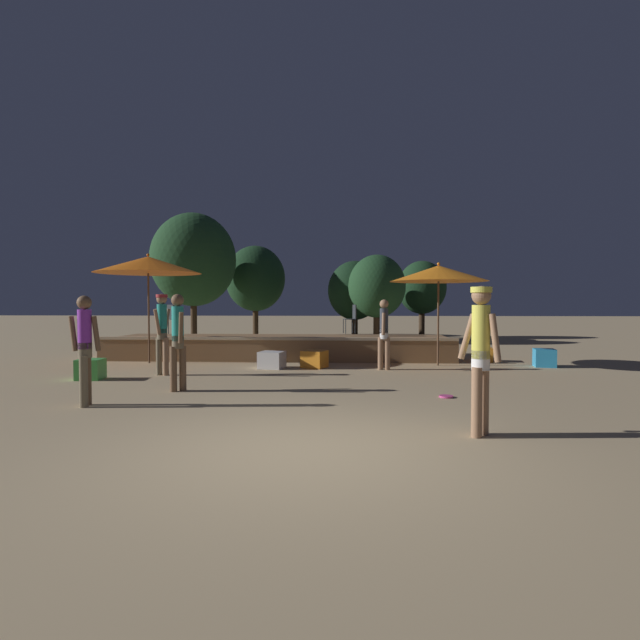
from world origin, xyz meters
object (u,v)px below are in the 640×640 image
object	(u,v)px
background_tree_3	(355,291)
person_3	(384,332)
person_1	(178,338)
frisbee_disc	(446,396)
bistro_chair_0	(352,316)
bistro_chair_1	(173,316)
cube_seat_0	(90,369)
cube_seat_3	(483,354)
background_tree_2	(255,279)
cube_seat_4	(544,358)
cube_seat_2	(272,360)
person_4	(481,350)
cube_seat_1	(315,359)
background_tree_4	(193,260)
patio_umbrella_1	(148,265)
background_tree_1	(377,287)
person_0	(85,346)
patio_umbrella_0	(439,274)
person_2	(162,328)
background_tree_0	(422,288)

from	to	relation	value
background_tree_3	person_3	bearing A→B (deg)	-86.67
person_1	frisbee_disc	size ratio (longest dim) A/B	7.48
frisbee_disc	person_3	bearing A→B (deg)	102.80
bistro_chair_0	bistro_chair_1	size ratio (longest dim) A/B	1.00
cube_seat_0	cube_seat_3	world-z (taller)	cube_seat_0
person_1	background_tree_2	xyz separation A→B (m)	(-1.48, 15.82, 1.88)
cube_seat_4	person_3	world-z (taller)	person_3
cube_seat_2	person_4	world-z (taller)	person_4
person_1	person_4	xyz separation A→B (m)	(4.79, -2.89, 0.07)
cube_seat_2	cube_seat_0	bearing A→B (deg)	-150.54
background_tree_3	person_1	bearing A→B (deg)	-104.77
cube_seat_1	background_tree_4	world-z (taller)	background_tree_4
cube_seat_2	bistro_chair_0	size ratio (longest dim) A/B	0.76
patio_umbrella_1	background_tree_1	world-z (taller)	background_tree_1
cube_seat_1	bistro_chair_0	xyz separation A→B (m)	(0.98, 2.93, 1.02)
bistro_chair_0	bistro_chair_1	xyz separation A→B (m)	(-5.48, -0.60, 0.00)
cube_seat_4	bistro_chair_0	bearing A→B (deg)	153.75
person_3	person_0	bearing A→B (deg)	-128.66
patio_umbrella_1	cube_seat_2	world-z (taller)	patio_umbrella_1
patio_umbrella_0	person_0	xyz separation A→B (m)	(-6.55, -5.58, -1.45)
cube_seat_0	person_1	size ratio (longest dim) A/B	0.30
cube_seat_3	person_0	distance (m)	10.37
cube_seat_1	person_3	bearing A→B (deg)	-9.77
person_2	background_tree_1	world-z (taller)	background_tree_1
bistro_chair_0	bistro_chair_1	bearing A→B (deg)	-98.17
patio_umbrella_0	person_1	bearing A→B (deg)	-143.07
cube_seat_1	bistro_chair_0	size ratio (longest dim) A/B	0.79
background_tree_3	cube_seat_3	bearing A→B (deg)	-66.43
patio_umbrella_1	background_tree_3	xyz separation A→B (m)	(5.77, 8.87, -0.49)
background_tree_0	background_tree_3	world-z (taller)	background_tree_0
background_tree_3	background_tree_4	world-z (taller)	background_tree_4
person_0	person_1	bearing A→B (deg)	132.92
cube_seat_4	background_tree_4	size ratio (longest dim) A/B	0.10
cube_seat_3	person_0	xyz separation A→B (m)	(-7.98, -6.58, 0.77)
person_2	background_tree_1	bearing A→B (deg)	74.31
person_4	background_tree_2	xyz separation A→B (m)	(-6.27, 18.71, 1.81)
bistro_chair_1	background_tree_2	bearing A→B (deg)	-54.22
patio_umbrella_1	background_tree_3	size ratio (longest dim) A/B	0.85
person_0	background_tree_2	distance (m)	17.35
cube_seat_0	person_2	bearing A→B (deg)	28.18
person_3	background_tree_0	size ratio (longest dim) A/B	0.47
patio_umbrella_1	cube_seat_4	distance (m)	10.82
background_tree_2	background_tree_3	xyz separation A→B (m)	(4.95, -2.65, -0.68)
frisbee_disc	background_tree_4	size ratio (longest dim) A/B	0.04
bistro_chair_0	background_tree_1	world-z (taller)	background_tree_1
cube_seat_1	background_tree_2	size ratio (longest dim) A/B	0.16
person_2	frisbee_disc	xyz separation A→B (m)	(5.93, -2.38, -1.05)
cube_seat_4	bistro_chair_1	distance (m)	10.64
person_0	person_1	xyz separation A→B (m)	(1.01, 1.42, 0.04)
patio_umbrella_1	person_0	world-z (taller)	patio_umbrella_1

